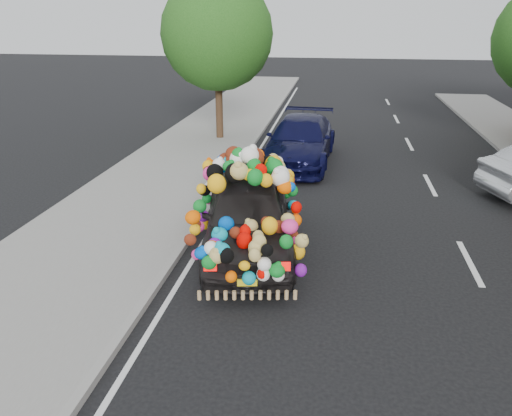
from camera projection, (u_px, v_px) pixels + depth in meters
The scene contains 7 objects.
ground at pixel (293, 250), 10.67m from camera, with size 100.00×100.00×0.00m, color black.
sidewalk at pixel (104, 234), 11.29m from camera, with size 4.00×60.00×0.12m, color gray.
kerb at pixel (187, 240), 11.00m from camera, with size 0.15×60.00×0.13m, color gray.
lane_markings at pixel (470, 262), 10.14m from camera, with size 6.00×50.00×0.01m, color silver, non-canonical shape.
tree_near_sidewalk at pixel (217, 34), 18.51m from camera, with size 4.20×4.20×6.13m.
plush_art_car at pixel (248, 200), 10.33m from camera, with size 2.94×5.01×2.19m.
navy_sedan at pixel (300, 141), 16.71m from camera, with size 2.10×5.17×1.50m, color black.
Camera 1 is at (0.75, -9.61, 4.73)m, focal length 35.00 mm.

